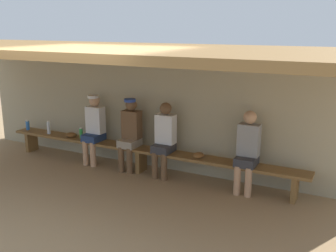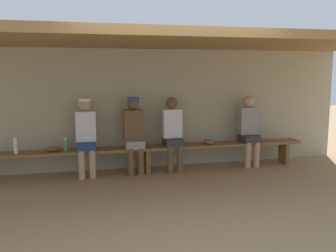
{
  "view_description": "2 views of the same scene",
  "coord_description": "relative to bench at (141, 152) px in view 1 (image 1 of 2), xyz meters",
  "views": [
    {
      "loc": [
        3.59,
        -4.35,
        2.63
      ],
      "look_at": [
        0.78,
        1.12,
        1.06
      ],
      "focal_mm": 42.17,
      "sensor_mm": 36.0,
      "label": 1
    },
    {
      "loc": [
        -1.18,
        -4.87,
        1.81
      ],
      "look_at": [
        0.28,
        1.1,
        0.89
      ],
      "focal_mm": 39.76,
      "sensor_mm": 36.0,
      "label": 2
    }
  ],
  "objects": [
    {
      "name": "ground_plane",
      "position": [
        0.0,
        -1.55,
        -0.39
      ],
      "size": [
        24.0,
        24.0,
        0.0
      ],
      "primitive_type": "plane",
      "color": "#9E7F59"
    },
    {
      "name": "back_wall",
      "position": [
        0.0,
        0.45,
        0.71
      ],
      "size": [
        8.0,
        0.2,
        2.2
      ],
      "primitive_type": "cube",
      "color": "tan",
      "rests_on": "ground"
    },
    {
      "name": "dugout_roof",
      "position": [
        0.0,
        -0.85,
        1.87
      ],
      "size": [
        8.0,
        2.8,
        0.12
      ],
      "primitive_type": "cube",
      "color": "olive",
      "rests_on": "back_wall"
    },
    {
      "name": "bench",
      "position": [
        0.0,
        0.0,
        0.0
      ],
      "size": [
        6.0,
        0.36,
        0.46
      ],
      "color": "brown",
      "rests_on": "ground"
    },
    {
      "name": "player_leftmost",
      "position": [
        -1.06,
        0.0,
        0.36
      ],
      "size": [
        0.34,
        0.42,
        1.34
      ],
      "color": "navy",
      "rests_on": "ground"
    },
    {
      "name": "player_in_red",
      "position": [
        -0.23,
        0.0,
        0.36
      ],
      "size": [
        0.34,
        0.42,
        1.34
      ],
      "color": "gray",
      "rests_on": "ground"
    },
    {
      "name": "player_near_post",
      "position": [
        0.48,
        0.0,
        0.34
      ],
      "size": [
        0.34,
        0.42,
        1.34
      ],
      "color": "#333338",
      "rests_on": "ground"
    },
    {
      "name": "player_in_blue",
      "position": [
        1.98,
        0.0,
        0.34
      ],
      "size": [
        0.34,
        0.42,
        1.34
      ],
      "color": "#333338",
      "rests_on": "ground"
    },
    {
      "name": "water_bottle_green",
      "position": [
        -1.4,
        0.03,
        0.17
      ],
      "size": [
        0.07,
        0.07,
        0.21
      ],
      "color": "green",
      "rests_on": "bench"
    },
    {
      "name": "water_bottle_clear",
      "position": [
        -2.83,
        0.0,
        0.17
      ],
      "size": [
        0.08,
        0.08,
        0.21
      ],
      "color": "blue",
      "rests_on": "bench"
    },
    {
      "name": "water_bottle_blue",
      "position": [
        -2.18,
        -0.05,
        0.2
      ],
      "size": [
        0.07,
        0.07,
        0.27
      ],
      "color": "silver",
      "rests_on": "bench"
    },
    {
      "name": "baseball_glove_tan",
      "position": [
        -1.61,
        -0.02,
        0.12
      ],
      "size": [
        0.25,
        0.18,
        0.09
      ],
      "primitive_type": "ellipsoid",
      "rotation": [
        0.0,
        0.0,
        3.18
      ],
      "color": "brown",
      "rests_on": "bench"
    },
    {
      "name": "baseball_glove_dark_brown",
      "position": [
        1.16,
        -0.04,
        0.12
      ],
      "size": [
        0.18,
        0.25,
        0.09
      ],
      "primitive_type": "ellipsoid",
      "rotation": [
        0.0,
        0.0,
        4.76
      ],
      "color": "brown",
      "rests_on": "bench"
    }
  ]
}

